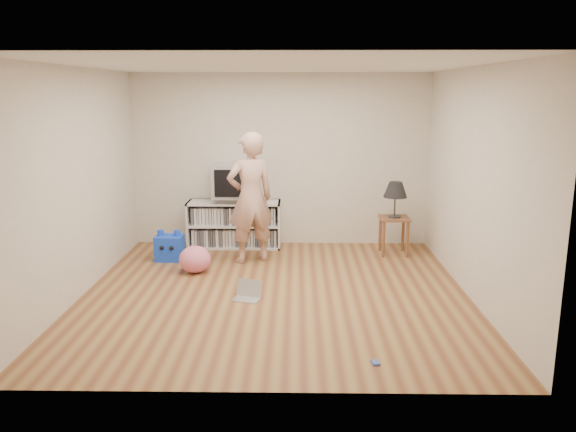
% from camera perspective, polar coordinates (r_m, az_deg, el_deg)
% --- Properties ---
extents(ground, '(4.50, 4.50, 0.00)m').
position_cam_1_polar(ground, '(6.69, -1.30, -7.80)').
color(ground, brown).
rests_on(ground, ground).
extents(walls, '(4.52, 4.52, 2.60)m').
position_cam_1_polar(walls, '(6.35, -1.36, 3.27)').
color(walls, silver).
rests_on(walls, ground).
extents(ceiling, '(4.50, 4.50, 0.01)m').
position_cam_1_polar(ceiling, '(6.28, -1.42, 15.07)').
color(ceiling, white).
rests_on(ceiling, walls).
extents(media_unit, '(1.40, 0.45, 0.70)m').
position_cam_1_polar(media_unit, '(8.58, -5.46, -0.81)').
color(media_unit, white).
rests_on(media_unit, ground).
extents(dvd_deck, '(0.45, 0.35, 0.07)m').
position_cam_1_polar(dvd_deck, '(8.49, -5.52, 1.69)').
color(dvd_deck, gray).
rests_on(dvd_deck, media_unit).
extents(crt_tv, '(0.60, 0.53, 0.50)m').
position_cam_1_polar(crt_tv, '(8.44, -5.56, 3.59)').
color(crt_tv, '#A0A0A5').
rests_on(crt_tv, dvd_deck).
extents(side_table, '(0.42, 0.42, 0.55)m').
position_cam_1_polar(side_table, '(8.26, 10.71, -1.03)').
color(side_table, brown).
rests_on(side_table, ground).
extents(table_lamp, '(0.34, 0.34, 0.52)m').
position_cam_1_polar(table_lamp, '(8.16, 10.86, 2.56)').
color(table_lamp, '#333333').
rests_on(table_lamp, side_table).
extents(person, '(0.78, 0.66, 1.80)m').
position_cam_1_polar(person, '(7.67, -3.84, 1.83)').
color(person, tan).
rests_on(person, ground).
extents(laptop, '(0.35, 0.31, 0.21)m').
position_cam_1_polar(laptop, '(6.51, -4.09, -7.87)').
color(laptop, silver).
rests_on(laptop, ground).
extents(playing_cards, '(0.08, 0.10, 0.02)m').
position_cam_1_polar(playing_cards, '(5.11, 8.88, -14.51)').
color(playing_cards, '#4757BD').
rests_on(playing_cards, ground).
extents(plush_blue, '(0.38, 0.34, 0.43)m').
position_cam_1_polar(plush_blue, '(8.06, -11.94, -3.13)').
color(plush_blue, blue).
rests_on(plush_blue, ground).
extents(plush_pink, '(0.51, 0.51, 0.35)m').
position_cam_1_polar(plush_pink, '(7.46, -9.43, -4.36)').
color(plush_pink, '#DE6A87').
rests_on(plush_pink, ground).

